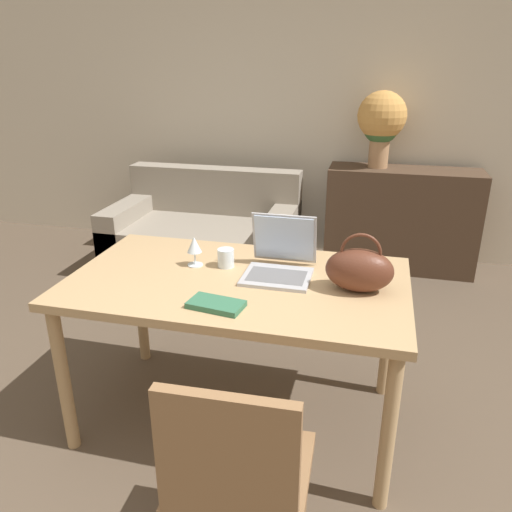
{
  "coord_description": "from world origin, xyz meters",
  "views": [
    {
      "loc": [
        0.49,
        -1.35,
        1.72
      ],
      "look_at": [
        -0.0,
        0.65,
        0.9
      ],
      "focal_mm": 35.0,
      "sensor_mm": 36.0,
      "label": 1
    }
  ],
  "objects_px": {
    "drinking_glass": "(226,258)",
    "wine_glass": "(194,246)",
    "laptop": "(280,258)",
    "flower_vase": "(382,121)",
    "handbag": "(359,269)",
    "chair": "(238,475)",
    "couch": "(205,237)"
  },
  "relations": [
    {
      "from": "couch",
      "to": "laptop",
      "type": "xyz_separation_m",
      "value": [
        1.0,
        -1.72,
        0.57
      ]
    },
    {
      "from": "couch",
      "to": "handbag",
      "type": "height_order",
      "value": "handbag"
    },
    {
      "from": "chair",
      "to": "laptop",
      "type": "distance_m",
      "value": 1.03
    },
    {
      "from": "chair",
      "to": "flower_vase",
      "type": "height_order",
      "value": "flower_vase"
    },
    {
      "from": "laptop",
      "to": "handbag",
      "type": "bearing_deg",
      "value": -17.27
    },
    {
      "from": "drinking_glass",
      "to": "wine_glass",
      "type": "relative_size",
      "value": 0.61
    },
    {
      "from": "chair",
      "to": "flower_vase",
      "type": "bearing_deg",
      "value": 81.85
    },
    {
      "from": "handbag",
      "to": "chair",
      "type": "bearing_deg",
      "value": -109.91
    },
    {
      "from": "handbag",
      "to": "flower_vase",
      "type": "relative_size",
      "value": 0.47
    },
    {
      "from": "chair",
      "to": "couch",
      "type": "xyz_separation_m",
      "value": [
        -1.06,
        2.68,
        -0.21
      ]
    },
    {
      "from": "chair",
      "to": "handbag",
      "type": "bearing_deg",
      "value": 68.19
    },
    {
      "from": "flower_vase",
      "to": "drinking_glass",
      "type": "bearing_deg",
      "value": -107.36
    },
    {
      "from": "drinking_glass",
      "to": "chair",
      "type": "bearing_deg",
      "value": -71.23
    },
    {
      "from": "chair",
      "to": "couch",
      "type": "relative_size",
      "value": 0.57
    },
    {
      "from": "couch",
      "to": "wine_glass",
      "type": "xyz_separation_m",
      "value": [
        0.58,
        -1.74,
        0.6
      ]
    },
    {
      "from": "chair",
      "to": "handbag",
      "type": "height_order",
      "value": "handbag"
    },
    {
      "from": "chair",
      "to": "couch",
      "type": "distance_m",
      "value": 2.89
    },
    {
      "from": "wine_glass",
      "to": "drinking_glass",
      "type": "bearing_deg",
      "value": 8.65
    },
    {
      "from": "laptop",
      "to": "handbag",
      "type": "relative_size",
      "value": 1.13
    },
    {
      "from": "chair",
      "to": "flower_vase",
      "type": "distance_m",
      "value": 3.21
    },
    {
      "from": "drinking_glass",
      "to": "flower_vase",
      "type": "bearing_deg",
      "value": 72.64
    },
    {
      "from": "chair",
      "to": "wine_glass",
      "type": "height_order",
      "value": "wine_glass"
    },
    {
      "from": "drinking_glass",
      "to": "wine_glass",
      "type": "bearing_deg",
      "value": -171.35
    },
    {
      "from": "couch",
      "to": "laptop",
      "type": "bearing_deg",
      "value": -59.92
    },
    {
      "from": "laptop",
      "to": "handbag",
      "type": "distance_m",
      "value": 0.39
    },
    {
      "from": "laptop",
      "to": "flower_vase",
      "type": "height_order",
      "value": "flower_vase"
    },
    {
      "from": "couch",
      "to": "wine_glass",
      "type": "height_order",
      "value": "wine_glass"
    },
    {
      "from": "chair",
      "to": "wine_glass",
      "type": "xyz_separation_m",
      "value": [
        -0.48,
        0.94,
        0.39
      ]
    },
    {
      "from": "drinking_glass",
      "to": "flower_vase",
      "type": "relative_size",
      "value": 0.15
    },
    {
      "from": "laptop",
      "to": "wine_glass",
      "type": "relative_size",
      "value": 2.23
    },
    {
      "from": "laptop",
      "to": "flower_vase",
      "type": "xyz_separation_m",
      "value": [
        0.4,
        2.14,
        0.39
      ]
    },
    {
      "from": "drinking_glass",
      "to": "handbag",
      "type": "bearing_deg",
      "value": -10.47
    }
  ]
}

